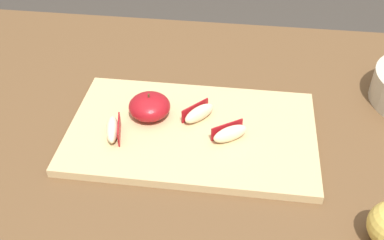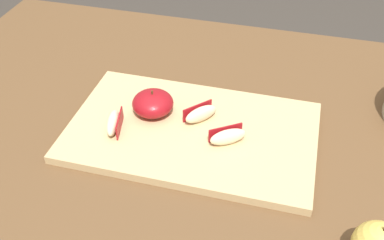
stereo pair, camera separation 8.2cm
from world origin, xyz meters
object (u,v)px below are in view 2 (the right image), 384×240
at_px(cutting_board, 192,132).
at_px(apple_wedge_left, 228,136).
at_px(apple_wedge_right, 114,123).
at_px(apple_half_skin_up, 153,103).
at_px(apple_wedge_front, 201,114).

bearing_deg(cutting_board, apple_wedge_left, -16.93).
bearing_deg(apple_wedge_right, cutting_board, 15.46).
bearing_deg(apple_half_skin_up, apple_wedge_front, 0.31).
xyz_separation_m(apple_half_skin_up, apple_wedge_left, (0.15, -0.05, -0.01)).
xyz_separation_m(apple_wedge_left, apple_wedge_right, (-0.21, -0.02, 0.00)).
xyz_separation_m(apple_half_skin_up, apple_wedge_front, (0.09, 0.00, -0.01)).
relative_size(apple_wedge_left, apple_wedge_front, 1.05).
xyz_separation_m(cutting_board, apple_wedge_right, (-0.14, -0.04, 0.02)).
relative_size(apple_wedge_left, apple_wedge_right, 0.97).
height_order(apple_wedge_front, apple_wedge_right, same).
height_order(cutting_board, apple_half_skin_up, apple_half_skin_up).
bearing_deg(apple_wedge_front, apple_half_skin_up, -179.69).
distance_m(cutting_board, apple_half_skin_up, 0.09).
distance_m(apple_wedge_left, apple_wedge_right, 0.21).
distance_m(apple_wedge_front, apple_wedge_right, 0.16).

